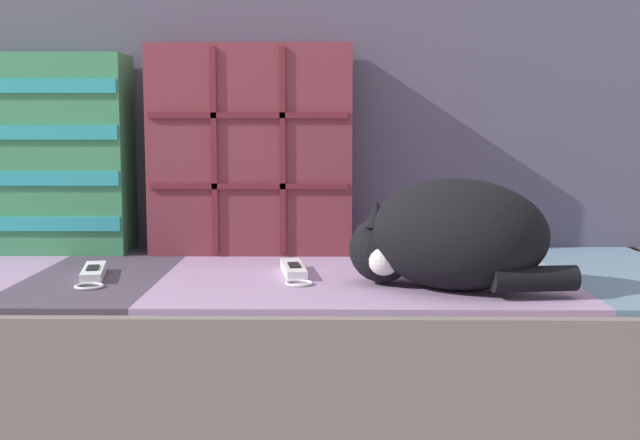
{
  "coord_description": "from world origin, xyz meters",
  "views": [
    {
      "loc": [
        0.3,
        -1.38,
        0.66
      ],
      "look_at": [
        0.28,
        0.08,
        0.49
      ],
      "focal_mm": 45.0,
      "sensor_mm": 36.0,
      "label": 1
    }
  ],
  "objects_px": {
    "couch": "(177,364)",
    "game_remote_far": "(294,271)",
    "throw_pillow_quilted": "(252,150)",
    "throw_pillow_striped": "(37,154)",
    "sleeping_cat": "(446,237)",
    "game_remote_near": "(93,273)"
  },
  "relations": [
    {
      "from": "throw_pillow_striped",
      "to": "sleeping_cat",
      "type": "relative_size",
      "value": 1.17
    },
    {
      "from": "throw_pillow_quilted",
      "to": "couch",
      "type": "bearing_deg",
      "value": -126.55
    },
    {
      "from": "throw_pillow_striped",
      "to": "game_remote_near",
      "type": "bearing_deg",
      "value": -56.06
    },
    {
      "from": "throw_pillow_quilted",
      "to": "game_remote_near",
      "type": "distance_m",
      "value": 0.45
    },
    {
      "from": "game_remote_far",
      "to": "couch",
      "type": "bearing_deg",
      "value": 158.83
    },
    {
      "from": "throw_pillow_quilted",
      "to": "sleeping_cat",
      "type": "relative_size",
      "value": 1.22
    },
    {
      "from": "couch",
      "to": "throw_pillow_striped",
      "type": "bearing_deg",
      "value": 151.23
    },
    {
      "from": "couch",
      "to": "sleeping_cat",
      "type": "height_order",
      "value": "sleeping_cat"
    },
    {
      "from": "sleeping_cat",
      "to": "couch",
      "type": "bearing_deg",
      "value": 156.98
    },
    {
      "from": "throw_pillow_quilted",
      "to": "throw_pillow_striped",
      "type": "distance_m",
      "value": 0.46
    },
    {
      "from": "game_remote_far",
      "to": "game_remote_near",
      "type": "bearing_deg",
      "value": -174.82
    },
    {
      "from": "couch",
      "to": "game_remote_far",
      "type": "xyz_separation_m",
      "value": [
        0.24,
        -0.09,
        0.2
      ]
    },
    {
      "from": "game_remote_far",
      "to": "sleeping_cat",
      "type": "bearing_deg",
      "value": -24.67
    },
    {
      "from": "throw_pillow_striped",
      "to": "game_remote_near",
      "type": "height_order",
      "value": "throw_pillow_striped"
    },
    {
      "from": "sleeping_cat",
      "to": "game_remote_far",
      "type": "xyz_separation_m",
      "value": [
        -0.26,
        0.12,
        -0.08
      ]
    },
    {
      "from": "couch",
      "to": "game_remote_far",
      "type": "relative_size",
      "value": 10.38
    },
    {
      "from": "sleeping_cat",
      "to": "game_remote_near",
      "type": "bearing_deg",
      "value": 172.02
    },
    {
      "from": "throw_pillow_quilted",
      "to": "sleeping_cat",
      "type": "distance_m",
      "value": 0.55
    },
    {
      "from": "throw_pillow_quilted",
      "to": "game_remote_far",
      "type": "distance_m",
      "value": 0.36
    },
    {
      "from": "throw_pillow_striped",
      "to": "game_remote_near",
      "type": "xyz_separation_m",
      "value": [
        0.2,
        -0.3,
        -0.2
      ]
    },
    {
      "from": "sleeping_cat",
      "to": "game_remote_far",
      "type": "relative_size",
      "value": 1.81
    },
    {
      "from": "throw_pillow_quilted",
      "to": "sleeping_cat",
      "type": "bearing_deg",
      "value": -47.21
    }
  ]
}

